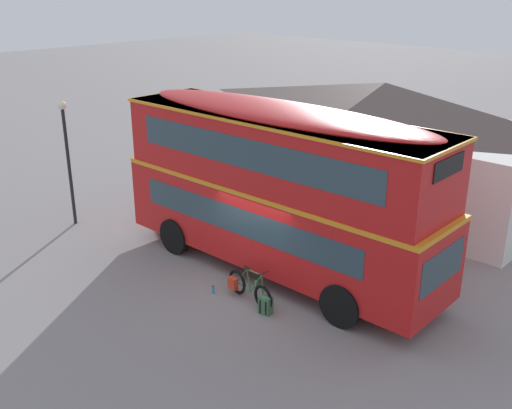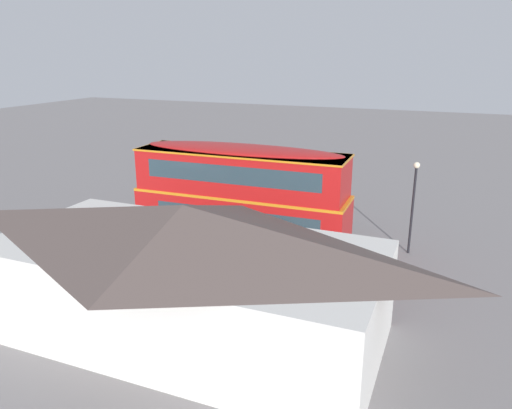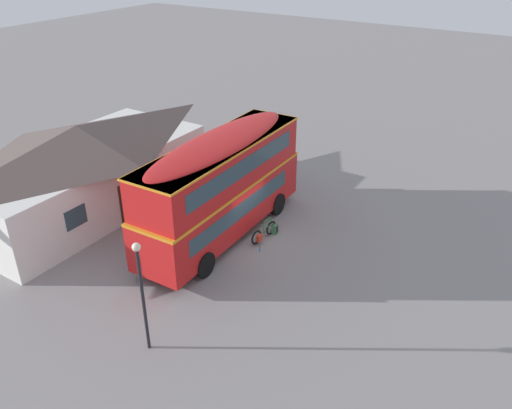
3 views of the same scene
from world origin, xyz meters
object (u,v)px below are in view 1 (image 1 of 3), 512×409
Objects in this scene: touring_bicycle at (248,288)px; street_lamp at (67,149)px; double_decker_bus at (278,183)px; water_bottle_blue_sports at (213,290)px; backpack_on_ground at (266,304)px.

touring_bicycle is 0.41× the size of street_lamp.
street_lamp is (-7.36, -2.14, -0.00)m from double_decker_bus.
double_decker_bus is 41.89× the size of water_bottle_blue_sports.
double_decker_bus is at bearing 125.24° from backpack_on_ground.
water_bottle_blue_sports is (-0.92, -0.38, -0.26)m from touring_bicycle.
double_decker_bus is 3.38m from backpack_on_ground.
double_decker_bus reaches higher than street_lamp.
touring_bicycle is at bearing 2.31° from street_lamp.
water_bottle_blue_sports is 7.50m from street_lamp.
water_bottle_blue_sports is (-1.68, -0.24, -0.15)m from backpack_on_ground.
backpack_on_ground is 1.70m from water_bottle_blue_sports.
double_decker_bus reaches higher than water_bottle_blue_sports.
street_lamp is (-8.74, -0.19, 2.38)m from backpack_on_ground.
street_lamp reaches higher than water_bottle_blue_sports.
touring_bicycle is 8.30m from street_lamp.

